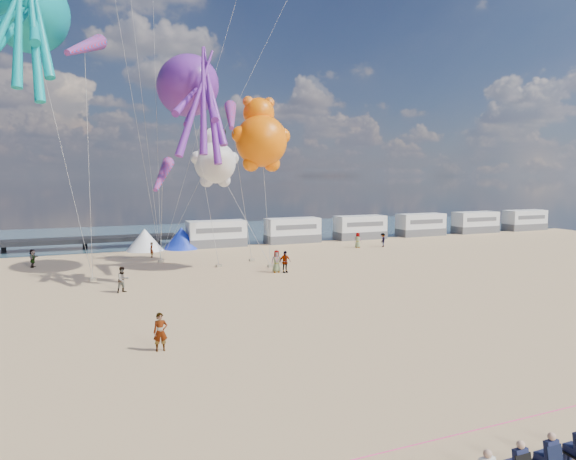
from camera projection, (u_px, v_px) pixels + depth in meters
The scene contains 32 objects.
ground at pixel (331, 385), 19.93m from camera, with size 120.00×120.00×0.00m, color tan.
water at pixel (146, 235), 70.40m from camera, with size 120.00×120.00×0.00m, color #314E5F.
motorhome_0 at pixel (216, 234), 58.78m from camera, with size 6.60×2.50×3.00m, color silver.
motorhome_1 at pixel (292, 230), 62.42m from camera, with size 6.60×2.50×3.00m, color silver.
motorhome_2 at pixel (360, 227), 66.07m from camera, with size 6.60×2.50×3.00m, color silver.
motorhome_3 at pixel (421, 225), 69.71m from camera, with size 6.60×2.50×3.00m, color silver.
motorhome_4 at pixel (475, 222), 73.36m from camera, with size 6.60×2.50×3.00m, color silver.
motorhome_5 at pixel (525, 220), 77.00m from camera, with size 6.60×2.50×3.00m, color silver.
tent_white at pixel (145, 240), 55.74m from camera, with size 4.00×4.00×2.40m, color white.
tent_blue at pixel (182, 238), 57.28m from camera, with size 4.00×4.00×2.40m, color #1933CC.
spectator_row at pixel (547, 454), 13.76m from camera, with size 6.10×0.90×1.30m, color black, non-canonical shape.
rope_line at pixel (408, 446), 15.34m from camera, with size 0.03×0.03×34.00m, color #F2338C.
standing_person at pixel (160, 332), 23.71m from camera, with size 0.66×0.43×1.80m, color tan.
beachgoer_0 at pixel (277, 261), 43.15m from camera, with size 0.68×0.45×1.88m, color #7F6659.
beachgoer_2 at pixel (383, 240), 58.66m from camera, with size 0.78×0.60×1.60m, color #7F6659.
beachgoer_3 at pixel (285, 262), 42.99m from camera, with size 1.19×0.68×1.84m, color #7F6659.
beachgoer_4 at pixel (33, 258), 45.52m from camera, with size 0.95×0.40×1.62m, color #7F6659.
beachgoer_5 at pixel (151, 250), 51.18m from camera, with size 1.39×0.44×1.50m, color #7F6659.
beachgoer_6 at pixel (358, 240), 57.99m from camera, with size 0.63×0.41×1.73m, color #7F6659.
beachgoer_7 at pixel (123, 280), 35.64m from camera, with size 0.88×0.57×1.81m, color #7F6659.
sandbag_a at pixel (93, 279), 39.67m from camera, with size 0.50×0.35×0.22m, color gray.
sandbag_b at pixel (219, 266), 45.72m from camera, with size 0.50×0.35×0.22m, color gray.
sandbag_c at pixel (271, 266), 45.61m from camera, with size 0.50×0.35×0.22m, color gray.
sandbag_d at pixel (252, 260), 48.88m from camera, with size 0.50×0.35×0.22m, color gray.
sandbag_e at pixel (161, 261), 48.26m from camera, with size 0.50×0.35×0.22m, color gray.
kite_octopus_teal at pixel (29, 12), 33.17m from camera, with size 4.32×10.07×11.51m, color #079194, non-canonical shape.
kite_octopus_purple at pixel (187, 86), 41.98m from camera, with size 4.29×10.02×11.45m, color #6B2593, non-canonical shape.
kite_panda at pixel (215, 163), 47.41m from camera, with size 4.66×4.39×6.58m, color white, non-canonical shape.
kite_teddy_orange at pixel (261, 141), 42.89m from camera, with size 5.27×4.96×7.44m, color #FF6903, non-canonical shape.
windsock_left at pixel (85, 47), 34.78m from camera, with size 1.10×6.22×6.22m, color red, non-canonical shape.
windsock_mid at pixel (231, 116), 40.82m from camera, with size 1.00×5.38×5.38m, color red, non-canonical shape.
windsock_right at pixel (162, 175), 38.05m from camera, with size 0.90×4.39×4.39m, color red, non-canonical shape.
Camera 1 is at (-8.95, -17.06, 8.07)m, focal length 32.00 mm.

